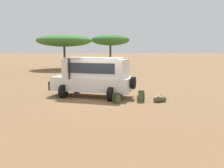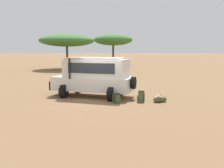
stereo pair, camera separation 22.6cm
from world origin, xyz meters
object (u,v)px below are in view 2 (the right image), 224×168
backpack_cluster_center (116,98)px  acacia_tree_left_mid (67,41)px  safari_vehicle (94,76)px  acacia_tree_centre_back (113,40)px  duffel_bag_low_black_case (160,99)px  backpack_beside_front_wheel (141,97)px

backpack_cluster_center → acacia_tree_left_mid: size_ratio=0.07×
safari_vehicle → acacia_tree_centre_back: 28.21m
backpack_cluster_center → duffel_bag_low_black_case: 2.46m
backpack_beside_front_wheel → acacia_tree_centre_back: acacia_tree_centre_back is taller
backpack_cluster_center → acacia_tree_left_mid: acacia_tree_left_mid is taller
backpack_cluster_center → acacia_tree_centre_back: bearing=93.0°
backpack_beside_front_wheel → duffel_bag_low_black_case: bearing=-0.2°
safari_vehicle → backpack_beside_front_wheel: size_ratio=8.52×
safari_vehicle → acacia_tree_left_mid: 22.58m
backpack_cluster_center → acacia_tree_left_mid: 24.96m
duffel_bag_low_black_case → acacia_tree_centre_back: acacia_tree_centre_back is taller
backpack_cluster_center → duffel_bag_low_black_case: size_ratio=0.72×
safari_vehicle → backpack_cluster_center: bearing=-53.3°
duffel_bag_low_black_case → acacia_tree_left_mid: (-10.33, 23.00, 3.94)m
backpack_beside_front_wheel → safari_vehicle: bearing=151.1°
acacia_tree_left_mid → backpack_cluster_center: bearing=-71.3°
safari_vehicle → acacia_tree_centre_back: acacia_tree_centre_back is taller
duffel_bag_low_black_case → acacia_tree_centre_back: 30.16m
safari_vehicle → backpack_cluster_center: 2.60m
safari_vehicle → acacia_tree_left_mid: size_ratio=0.69×
backpack_beside_front_wheel → duffel_bag_low_black_case: 1.07m
backpack_beside_front_wheel → backpack_cluster_center: size_ratio=1.15×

